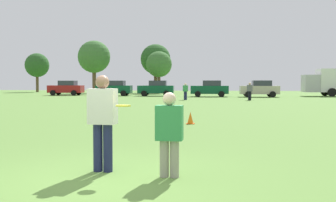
{
  "coord_description": "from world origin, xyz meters",
  "views": [
    {
      "loc": [
        2.13,
        -6.82,
        1.67
      ],
      "look_at": [
        0.8,
        2.11,
        1.25
      ],
      "focal_mm": 44.5,
      "sensor_mm": 36.0,
      "label": 1
    }
  ],
  "objects_px": {
    "bystander_field_marshal": "(185,90)",
    "frisbee": "(123,106)",
    "parked_car_near_left": "(66,88)",
    "parked_car_mid_right": "(210,88)",
    "traffic_cone": "(190,118)",
    "bystander_far_jogger": "(250,90)",
    "parked_car_near_right": "(260,89)",
    "player_defender": "(169,130)",
    "parked_car_center": "(156,88)",
    "player_thrower": "(103,117)",
    "parked_car_mid_left": "(115,88)"
  },
  "relations": [
    {
      "from": "parked_car_mid_left",
      "to": "bystander_far_jogger",
      "type": "xyz_separation_m",
      "value": [
        15.5,
        -10.14,
        -0.02
      ]
    },
    {
      "from": "parked_car_near_right",
      "to": "frisbee",
      "type": "bearing_deg",
      "value": -97.47
    },
    {
      "from": "bystander_field_marshal",
      "to": "frisbee",
      "type": "bearing_deg",
      "value": -86.03
    },
    {
      "from": "player_defender",
      "to": "parked_car_center",
      "type": "bearing_deg",
      "value": 100.33
    },
    {
      "from": "player_thrower",
      "to": "parked_car_near_right",
      "type": "xyz_separation_m",
      "value": [
        5.62,
        39.25,
        -0.08
      ]
    },
    {
      "from": "frisbee",
      "to": "parked_car_mid_right",
      "type": "distance_m",
      "value": 39.69
    },
    {
      "from": "player_thrower",
      "to": "frisbee",
      "type": "bearing_deg",
      "value": -23.55
    },
    {
      "from": "parked_car_center",
      "to": "parked_car_near_right",
      "type": "distance_m",
      "value": 11.98
    },
    {
      "from": "parked_car_mid_right",
      "to": "bystander_field_marshal",
      "type": "xyz_separation_m",
      "value": [
        -1.85,
        -8.76,
        -0.05
      ]
    },
    {
      "from": "player_defender",
      "to": "frisbee",
      "type": "relative_size",
      "value": 5.51
    },
    {
      "from": "player_defender",
      "to": "traffic_cone",
      "type": "height_order",
      "value": "player_defender"
    },
    {
      "from": "parked_car_center",
      "to": "bystander_far_jogger",
      "type": "height_order",
      "value": "parked_car_center"
    },
    {
      "from": "parked_car_near_left",
      "to": "bystander_field_marshal",
      "type": "distance_m",
      "value": 19.45
    },
    {
      "from": "player_defender",
      "to": "parked_car_near_left",
      "type": "relative_size",
      "value": 0.35
    },
    {
      "from": "bystander_far_jogger",
      "to": "bystander_field_marshal",
      "type": "distance_m",
      "value": 5.84
    },
    {
      "from": "player_defender",
      "to": "parked_car_mid_left",
      "type": "relative_size",
      "value": 0.35
    },
    {
      "from": "traffic_cone",
      "to": "bystander_far_jogger",
      "type": "bearing_deg",
      "value": 81.38
    },
    {
      "from": "frisbee",
      "to": "parked_car_center",
      "type": "height_order",
      "value": "parked_car_center"
    },
    {
      "from": "parked_car_near_left",
      "to": "bystander_field_marshal",
      "type": "xyz_separation_m",
      "value": [
        16.02,
        -11.03,
        -0.05
      ]
    },
    {
      "from": "parked_car_near_left",
      "to": "parked_car_center",
      "type": "relative_size",
      "value": 1.0
    },
    {
      "from": "bystander_field_marshal",
      "to": "bystander_far_jogger",
      "type": "bearing_deg",
      "value": 2.4
    },
    {
      "from": "bystander_far_jogger",
      "to": "traffic_cone",
      "type": "bearing_deg",
      "value": -98.62
    },
    {
      "from": "player_thrower",
      "to": "parked_car_near_right",
      "type": "distance_m",
      "value": 39.65
    },
    {
      "from": "parked_car_near_left",
      "to": "bystander_field_marshal",
      "type": "height_order",
      "value": "parked_car_near_left"
    },
    {
      "from": "player_defender",
      "to": "parked_car_mid_right",
      "type": "xyz_separation_m",
      "value": [
        -1.15,
        39.78,
        0.1
      ]
    },
    {
      "from": "traffic_cone",
      "to": "parked_car_mid_right",
      "type": "height_order",
      "value": "parked_car_mid_right"
    },
    {
      "from": "parked_car_near_right",
      "to": "player_defender",
      "type": "bearing_deg",
      "value": -96.25
    },
    {
      "from": "bystander_far_jogger",
      "to": "parked_car_mid_left",
      "type": "bearing_deg",
      "value": 146.8
    },
    {
      "from": "player_defender",
      "to": "parked_car_mid_right",
      "type": "height_order",
      "value": "parked_car_mid_right"
    },
    {
      "from": "bystander_far_jogger",
      "to": "bystander_field_marshal",
      "type": "bearing_deg",
      "value": -177.6
    },
    {
      "from": "parked_car_near_right",
      "to": "bystander_field_marshal",
      "type": "bearing_deg",
      "value": -130.69
    },
    {
      "from": "player_defender",
      "to": "parked_car_mid_right",
      "type": "bearing_deg",
      "value": 91.65
    },
    {
      "from": "parked_car_near_left",
      "to": "parked_car_center",
      "type": "distance_m",
      "value": 11.51
    },
    {
      "from": "traffic_cone",
      "to": "parked_car_near_right",
      "type": "distance_m",
      "value": 30.68
    },
    {
      "from": "player_thrower",
      "to": "parked_car_near_left",
      "type": "relative_size",
      "value": 0.42
    },
    {
      "from": "bystander_far_jogger",
      "to": "player_thrower",
      "type": "bearing_deg",
      "value": -97.6
    },
    {
      "from": "parked_car_mid_left",
      "to": "frisbee",
      "type": "bearing_deg",
      "value": -74.05
    },
    {
      "from": "traffic_cone",
      "to": "bystander_field_marshal",
      "type": "bearing_deg",
      "value": 96.54
    },
    {
      "from": "player_defender",
      "to": "parked_car_near_left",
      "type": "xyz_separation_m",
      "value": [
        -19.01,
        42.05,
        0.1
      ]
    },
    {
      "from": "traffic_cone",
      "to": "parked_car_near_left",
      "type": "height_order",
      "value": "parked_car_near_left"
    },
    {
      "from": "frisbee",
      "to": "bystander_field_marshal",
      "type": "xyz_separation_m",
      "value": [
        -2.14,
        30.93,
        -0.37
      ]
    },
    {
      "from": "bystander_far_jogger",
      "to": "parked_car_mid_right",
      "type": "bearing_deg",
      "value": 115.09
    },
    {
      "from": "player_defender",
      "to": "parked_car_center",
      "type": "height_order",
      "value": "parked_car_center"
    },
    {
      "from": "frisbee",
      "to": "bystander_field_marshal",
      "type": "height_order",
      "value": "bystander_field_marshal"
    },
    {
      "from": "player_thrower",
      "to": "player_defender",
      "type": "relative_size",
      "value": 1.2
    },
    {
      "from": "player_defender",
      "to": "parked_car_center",
      "type": "distance_m",
      "value": 41.96
    },
    {
      "from": "player_thrower",
      "to": "parked_car_mid_left",
      "type": "distance_m",
      "value": 42.66
    },
    {
      "from": "parked_car_near_left",
      "to": "parked_car_mid_right",
      "type": "xyz_separation_m",
      "value": [
        17.87,
        -2.27,
        0.0
      ]
    },
    {
      "from": "player_thrower",
      "to": "bystander_far_jogger",
      "type": "xyz_separation_m",
      "value": [
        4.13,
        30.98,
        -0.1
      ]
    },
    {
      "from": "player_thrower",
      "to": "parked_car_mid_right",
      "type": "bearing_deg",
      "value": 89.79
    }
  ]
}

